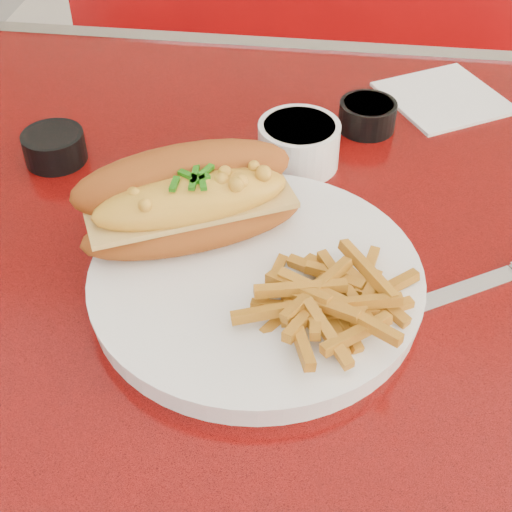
# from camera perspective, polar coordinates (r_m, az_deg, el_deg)

# --- Properties ---
(diner_table) EXTENTS (1.23, 0.83, 0.77)m
(diner_table) POSITION_cam_1_polar(r_m,az_deg,el_deg) (0.79, 4.00, -7.28)
(diner_table) COLOR red
(diner_table) RESTS_ON ground
(booth_bench_far) EXTENTS (1.20, 0.51, 0.90)m
(booth_bench_far) POSITION_cam_1_polar(r_m,az_deg,el_deg) (1.62, 5.74, 7.13)
(booth_bench_far) COLOR #980A0B
(booth_bench_far) RESTS_ON ground
(dinner_plate) EXTENTS (0.32, 0.32, 0.02)m
(dinner_plate) POSITION_cam_1_polar(r_m,az_deg,el_deg) (0.62, 0.00, -1.96)
(dinner_plate) COLOR white
(dinner_plate) RESTS_ON diner_table
(mac_hoagie) EXTENTS (0.22, 0.18, 0.09)m
(mac_hoagie) POSITION_cam_1_polar(r_m,az_deg,el_deg) (0.63, -5.38, 4.49)
(mac_hoagie) COLOR #A3511A
(mac_hoagie) RESTS_ON dinner_plate
(fries_pile) EXTENTS (0.12, 0.11, 0.03)m
(fries_pile) POSITION_cam_1_polar(r_m,az_deg,el_deg) (0.57, 5.64, -3.21)
(fries_pile) COLOR orange
(fries_pile) RESTS_ON dinner_plate
(fork) EXTENTS (0.02, 0.14, 0.00)m
(fork) POSITION_cam_1_polar(r_m,az_deg,el_deg) (0.59, 3.84, -2.98)
(fork) COLOR silver
(fork) RESTS_ON dinner_plate
(gravy_ramekin) EXTENTS (0.11, 0.11, 0.05)m
(gravy_ramekin) POSITION_cam_1_polar(r_m,az_deg,el_deg) (0.76, 3.44, 9.00)
(gravy_ramekin) COLOR white
(gravy_ramekin) RESTS_ON diner_table
(sauce_cup_left) EXTENTS (0.09, 0.09, 0.03)m
(sauce_cup_left) POSITION_cam_1_polar(r_m,az_deg,el_deg) (0.80, -15.85, 8.49)
(sauce_cup_left) COLOR black
(sauce_cup_left) RESTS_ON diner_table
(sauce_cup_right) EXTENTS (0.07, 0.07, 0.03)m
(sauce_cup_right) POSITION_cam_1_polar(r_m,az_deg,el_deg) (0.83, 8.90, 11.14)
(sauce_cup_right) COLOR black
(sauce_cup_right) RESTS_ON diner_table
(knife) EXTENTS (0.20, 0.13, 0.01)m
(knife) POSITION_cam_1_polar(r_m,az_deg,el_deg) (0.67, 19.28, -1.44)
(knife) COLOR silver
(knife) RESTS_ON diner_table
(paper_napkin) EXTENTS (0.18, 0.18, 0.00)m
(paper_napkin) POSITION_cam_1_polar(r_m,az_deg,el_deg) (0.92, 14.77, 12.15)
(paper_napkin) COLOR white
(paper_napkin) RESTS_ON diner_table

